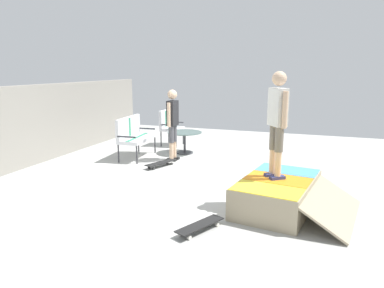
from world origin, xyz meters
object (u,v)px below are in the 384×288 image
patio_table (185,138)px  skateboard_by_bench (161,163)px  skate_ramp (279,194)px  person_watching (173,120)px  patio_chair_near_house (169,124)px  skateboard_spare (200,225)px  patio_bench (133,133)px  person_skater (277,117)px

patio_table → skateboard_by_bench: size_ratio=1.10×
skate_ramp → person_watching: bearing=50.7°
patio_chair_near_house → skateboard_spare: patio_chair_near_house is taller
person_watching → patio_bench: bearing=93.8°
skate_ramp → person_skater: person_skater is taller
patio_chair_near_house → patio_table: (-0.81, -0.81, -0.21)m
patio_bench → person_watching: person_watching is taller
skate_ramp → person_watching: (2.29, 2.79, 0.75)m
person_watching → person_skater: size_ratio=1.02×
skate_ramp → patio_chair_near_house: size_ratio=1.92×
skate_ramp → person_watching: size_ratio=1.15×
skate_ramp → person_watching: person_watching is taller
skate_ramp → patio_table: bearing=42.3°
skate_ramp → patio_table: size_ratio=2.18×
skate_ramp → patio_chair_near_house: (3.87, 3.59, 0.37)m
person_skater → person_watching: bearing=50.2°
patio_bench → patio_chair_near_house: (1.65, -0.25, -0.00)m
patio_chair_near_house → person_watching: (-1.58, -0.79, 0.39)m
patio_table → skateboard_by_bench: bearing=178.1°
patio_bench → patio_table: (0.84, -1.06, -0.21)m
patio_bench → person_skater: bearing=-120.2°
person_skater → skateboard_by_bench: bearing=59.9°
patio_table → person_watching: size_ratio=0.53×
skate_ramp → patio_bench: patio_bench is taller
skateboard_by_bench → skateboard_spare: same height
person_watching → patio_table: bearing=-1.0°
skateboard_by_bench → skateboard_spare: (-2.83, -1.89, 0.00)m
patio_bench → skateboard_spare: 4.52m
patio_table → skateboard_spare: size_ratio=1.11×
patio_bench → patio_table: 1.37m
patio_chair_near_house → person_skater: 5.25m
person_watching → skateboard_spare: person_watching is taller
person_watching → skateboard_spare: 4.06m
skateboard_spare → skateboard_by_bench: bearing=33.8°
person_skater → skateboard_spare: size_ratio=2.06×
skateboard_by_bench → patio_chair_near_house: bearing=18.7°
patio_chair_near_house → patio_table: size_ratio=1.13×
person_watching → skateboard_by_bench: person_watching is taller
person_watching → person_skater: (-2.25, -2.70, 0.47)m
skate_ramp → skateboard_spare: 1.53m
patio_bench → person_skater: 4.41m
skateboard_by_bench → skateboard_spare: bearing=-146.2°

